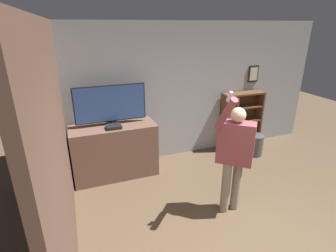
% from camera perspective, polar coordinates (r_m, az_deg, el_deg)
% --- Properties ---
extents(wall_back, '(6.37, 0.09, 2.70)m').
position_cam_1_polar(wall_back, '(5.30, 2.40, 7.29)').
color(wall_back, '#9EA3A8').
rests_on(wall_back, ground_plane).
extents(wall_side_brick, '(0.06, 4.57, 2.70)m').
position_cam_1_polar(wall_side_brick, '(3.47, -22.47, -2.10)').
color(wall_side_brick, brown).
rests_on(wall_side_brick, ground_plane).
extents(tv_ledge, '(1.49, 0.60, 0.98)m').
position_cam_1_polar(tv_ledge, '(4.87, -11.50, -5.30)').
color(tv_ledge, brown).
rests_on(tv_ledge, ground_plane).
extents(television, '(1.22, 0.22, 0.70)m').
position_cam_1_polar(television, '(4.63, -12.42, 4.61)').
color(television, black).
rests_on(television, tv_ledge).
extents(game_console, '(0.25, 0.20, 0.06)m').
position_cam_1_polar(game_console, '(4.54, -11.71, -0.16)').
color(game_console, black).
rests_on(game_console, tv_ledge).
extents(bookshelf, '(0.94, 0.28, 1.27)m').
position_cam_1_polar(bookshelf, '(6.00, 14.96, 1.30)').
color(bookshelf, brown).
rests_on(bookshelf, ground_plane).
extents(person, '(0.64, 0.55, 1.90)m').
position_cam_1_polar(person, '(3.77, 14.34, -5.28)').
color(person, gray).
rests_on(person, ground_plane).
extents(waste_bin, '(0.36, 0.36, 0.45)m').
position_cam_1_polar(waste_bin, '(5.92, 18.29, -3.89)').
color(waste_bin, '#4C4C51').
rests_on(waste_bin, ground_plane).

